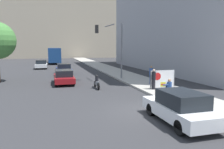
# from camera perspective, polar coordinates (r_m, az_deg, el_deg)

# --- Properties ---
(ground_plane) EXTENTS (160.00, 160.00, 0.00)m
(ground_plane) POSITION_cam_1_polar(r_m,az_deg,el_deg) (12.56, 8.78, -9.48)
(ground_plane) COLOR #303033
(sidewalk_curb) EXTENTS (3.63, 90.00, 0.18)m
(sidewalk_curb) POSITION_cam_1_polar(r_m,az_deg,el_deg) (27.61, 2.95, -0.09)
(sidewalk_curb) COLOR #A8A399
(sidewalk_curb) RESTS_ON ground_plane
(building_backdrop_far) EXTENTS (52.00, 12.00, 30.99)m
(building_backdrop_far) POSITION_cam_1_polar(r_m,az_deg,el_deg) (78.78, -13.99, 15.67)
(building_backdrop_far) COLOR tan
(building_backdrop_far) RESTS_ON ground_plane
(seated_protester) EXTENTS (0.92, 0.77, 1.23)m
(seated_protester) POSITION_cam_1_polar(r_m,az_deg,el_deg) (15.56, 14.82, -3.19)
(seated_protester) COLOR #474C56
(seated_protester) RESTS_ON sidewalk_curb
(jogger_on_sidewalk) EXTENTS (0.34, 0.34, 1.65)m
(jogger_on_sidewalk) POSITION_cam_1_polar(r_m,az_deg,el_deg) (17.92, 10.82, -1.19)
(jogger_on_sidewalk) COLOR black
(jogger_on_sidewalk) RESTS_ON sidewalk_curb
(pedestrian_behind) EXTENTS (0.34, 0.34, 1.69)m
(pedestrian_behind) POSITION_cam_1_polar(r_m,az_deg,el_deg) (20.35, 10.17, -0.11)
(pedestrian_behind) COLOR #334775
(pedestrian_behind) RESTS_ON sidewalk_curb
(protest_banner) EXTENTS (2.24, 0.06, 1.50)m
(protest_banner) POSITION_cam_1_polar(r_m,az_deg,el_deg) (18.54, 13.01, -1.07)
(protest_banner) COLOR slate
(protest_banner) RESTS_ON sidewalk_curb
(traffic_light_pole) EXTENTS (3.04, 2.80, 5.98)m
(traffic_light_pole) POSITION_cam_1_polar(r_m,az_deg,el_deg) (23.66, 0.19, 8.67)
(traffic_light_pole) COLOR slate
(traffic_light_pole) RESTS_ON sidewalk_curb
(parked_car_curbside) EXTENTS (1.86, 4.35, 1.53)m
(parked_car_curbside) POSITION_cam_1_polar(r_m,az_deg,el_deg) (10.90, 17.35, -8.17)
(parked_car_curbside) COLOR white
(parked_car_curbside) RESTS_ON ground_plane
(car_on_road_nearest) EXTENTS (1.83, 4.48, 1.37)m
(car_on_road_nearest) POSITION_cam_1_polar(r_m,az_deg,el_deg) (21.92, -12.48, -0.56)
(car_on_road_nearest) COLOR maroon
(car_on_road_nearest) RESTS_ON ground_plane
(car_on_road_midblock) EXTENTS (1.86, 4.80, 1.46)m
(car_on_road_midblock) POSITION_cam_1_polar(r_m,az_deg,el_deg) (29.16, -12.49, 1.40)
(car_on_road_midblock) COLOR navy
(car_on_road_midblock) RESTS_ON ground_plane
(car_on_road_distant) EXTENTS (1.88, 4.39, 1.44)m
(car_on_road_distant) POSITION_cam_1_polar(r_m,az_deg,el_deg) (38.43, -17.99, 2.56)
(car_on_road_distant) COLOR white
(car_on_road_distant) RESTS_ON ground_plane
(city_bus_on_road) EXTENTS (2.55, 10.54, 3.37)m
(city_bus_on_road) POSITION_cam_1_polar(r_m,az_deg,el_deg) (50.11, -14.86, 5.06)
(city_bus_on_road) COLOR navy
(city_bus_on_road) RESTS_ON ground_plane
(motorcycle_on_road) EXTENTS (0.28, 2.04, 1.19)m
(motorcycle_on_road) POSITION_cam_1_polar(r_m,az_deg,el_deg) (19.04, -4.01, -2.08)
(motorcycle_on_road) COLOR #565B60
(motorcycle_on_road) RESTS_ON ground_plane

